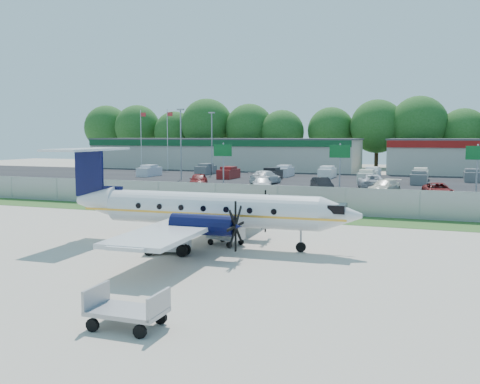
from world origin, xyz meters
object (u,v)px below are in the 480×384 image
(baggage_cart_near, at_px, (226,237))
(aircraft, at_px, (205,209))
(baggage_cart_far, at_px, (127,310))
(pushback_tug, at_px, (170,241))

(baggage_cart_near, bearing_deg, aircraft, -150.10)
(aircraft, xyz_separation_m, baggage_cart_far, (2.69, -11.66, -1.37))
(pushback_tug, xyz_separation_m, baggage_cart_far, (3.63, -9.55, -0.01))
(pushback_tug, relative_size, baggage_cart_near, 1.22)
(aircraft, relative_size, pushback_tug, 6.53)
(baggage_cart_far, bearing_deg, baggage_cart_near, 98.27)
(aircraft, xyz_separation_m, baggage_cart_near, (0.92, 0.53, -1.48))
(pushback_tug, xyz_separation_m, baggage_cart_near, (1.86, 2.63, -0.12))
(pushback_tug, bearing_deg, aircraft, 65.84)
(aircraft, xyz_separation_m, pushback_tug, (-0.95, -2.11, -1.36))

